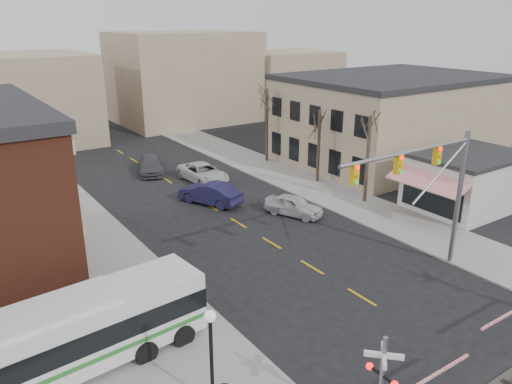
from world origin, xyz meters
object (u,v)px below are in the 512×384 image
traffic_signal_mast (432,179)px  pedestrian_near (174,316)px  transit_bus (57,340)px  rr_crossing_west (389,383)px  street_lamp (211,338)px  car_d (151,164)px  car_c (203,173)px  pedestrian_far (126,290)px  car_a (293,205)px  car_b (210,193)px

traffic_signal_mast → pedestrian_near: bearing=169.0°
transit_bus → rr_crossing_west: rr_crossing_west is taller
street_lamp → car_d: size_ratio=0.75×
street_lamp → pedestrian_near: (0.76, 4.88, -2.05)m
traffic_signal_mast → street_lamp: (-14.72, -2.16, -2.72)m
traffic_signal_mast → car_c: (-1.95, 21.97, -4.93)m
street_lamp → car_d: street_lamp is taller
rr_crossing_west → street_lamp: 6.36m
rr_crossing_west → pedestrian_far: (-4.65, 12.88, -1.07)m
transit_bus → car_c: (17.04, 19.38, -1.00)m
transit_bus → car_a: size_ratio=2.86×
car_a → car_c: car_c is taller
pedestrian_near → rr_crossing_west: bearing=-142.9°
car_d → pedestrian_far: 23.22m
rr_crossing_west → car_c: 29.74m
rr_crossing_west → street_lamp: (-4.47, 4.41, 1.03)m
street_lamp → car_d: 31.07m
traffic_signal_mast → car_c: traffic_signal_mast is taller
pedestrian_near → pedestrian_far: size_ratio=1.06×
traffic_signal_mast → car_b: 17.96m
street_lamp → car_c: bearing=62.1°
traffic_signal_mast → street_lamp: 15.13m
transit_bus → car_a: transit_bus is taller
car_b → pedestrian_far: 14.97m
street_lamp → car_b: size_ratio=0.77×
transit_bus → car_d: 28.45m
traffic_signal_mast → pedestrian_far: 16.89m
car_a → pedestrian_near: 16.09m
street_lamp → pedestrian_near: size_ratio=2.40×
rr_crossing_west → street_lamp: bearing=135.4°
street_lamp → car_a: 19.81m
car_a → car_c: size_ratio=0.76×
car_b → car_c: bearing=-138.0°
pedestrian_far → rr_crossing_west: bearing=-129.5°
pedestrian_far → street_lamp: bearing=-148.1°
rr_crossing_west → pedestrian_far: size_ratio=3.59×
transit_bus → rr_crossing_west: 12.66m
street_lamp → car_b: (10.52, 18.93, -2.15)m
traffic_signal_mast → pedestrian_near: traffic_signal_mast is taller
car_d → pedestrian_near: (-9.27, -24.45, 0.18)m
street_lamp → car_a: bearing=42.9°
car_c → transit_bus: bearing=-133.6°
transit_bus → pedestrian_near: transit_bus is taller
car_b → car_c: size_ratio=0.91×
traffic_signal_mast → street_lamp: traffic_signal_mast is taller
car_a → pedestrian_far: bearing=175.0°
car_a → car_d: size_ratio=0.82×
car_b → car_a: bearing=100.4°
car_d → pedestrian_near: pedestrian_near is taller
street_lamp → pedestrian_far: street_lamp is taller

